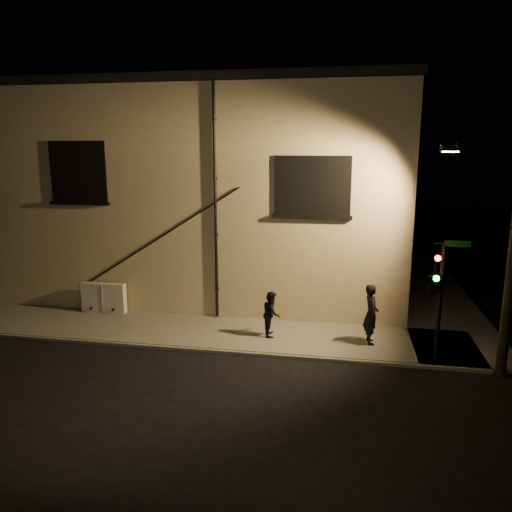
% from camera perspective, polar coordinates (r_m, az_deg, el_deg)
% --- Properties ---
extents(ground, '(90.00, 90.00, 0.00)m').
position_cam_1_polar(ground, '(15.68, -0.71, -11.21)').
color(ground, black).
extents(sidewalk, '(21.00, 16.00, 0.12)m').
position_cam_1_polar(sidewalk, '(19.57, 5.30, -6.24)').
color(sidewalk, '#625F58').
rests_on(sidewalk, ground).
extents(building, '(16.20, 12.23, 8.80)m').
position_cam_1_polar(building, '(23.90, -3.71, 7.76)').
color(building, '#C0AE8A').
rests_on(building, ground).
extents(utility_cabinet, '(1.73, 0.29, 1.14)m').
position_cam_1_polar(utility_cabinet, '(19.84, -17.00, -4.58)').
color(utility_cabinet, beige).
rests_on(utility_cabinet, sidewalk).
extents(pedestrian_a, '(0.57, 0.77, 1.94)m').
position_cam_1_polar(pedestrian_a, '(16.33, 13.01, -6.47)').
color(pedestrian_a, black).
rests_on(pedestrian_a, sidewalk).
extents(pedestrian_b, '(0.66, 0.80, 1.50)m').
position_cam_1_polar(pedestrian_b, '(16.64, 1.79, -6.59)').
color(pedestrian_b, black).
rests_on(pedestrian_b, sidewalk).
extents(traffic_signal, '(1.30, 2.12, 3.59)m').
position_cam_1_polar(traffic_signal, '(14.99, 19.75, -2.76)').
color(traffic_signal, black).
rests_on(traffic_signal, sidewalk).
extents(streetlamp_pole, '(2.02, 1.38, 6.81)m').
position_cam_1_polar(streetlamp_pole, '(15.01, 26.93, 0.96)').
color(streetlamp_pole, black).
rests_on(streetlamp_pole, ground).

